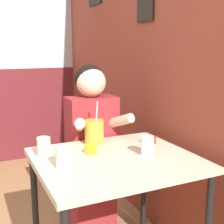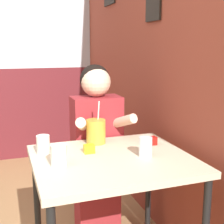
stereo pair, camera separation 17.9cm
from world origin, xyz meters
name	(u,v)px [view 1 (the left image)]	position (x,y,z in m)	size (l,w,h in m)	color
brick_wall_right	(123,46)	(1.52, 1.33, 1.35)	(0.08, 4.65, 2.70)	brown
main_table	(115,171)	(0.98, 0.36, 0.67)	(0.86, 0.75, 0.75)	beige
person_seated	(92,147)	(1.03, 0.86, 0.65)	(0.42, 0.41, 1.23)	maroon
cocktail_pitcher	(94,132)	(0.97, 0.64, 0.83)	(0.12, 0.12, 0.27)	gold
glass_near_pitcher	(147,146)	(1.16, 0.31, 0.80)	(0.07, 0.07, 0.11)	silver
glass_center	(64,157)	(0.68, 0.33, 0.81)	(0.08, 0.08, 0.11)	silver
glass_far_side	(44,147)	(0.63, 0.55, 0.80)	(0.08, 0.08, 0.11)	silver
condiment_ketchup	(150,140)	(1.28, 0.49, 0.77)	(0.06, 0.04, 0.05)	#B7140F
condiment_mustard	(91,150)	(0.88, 0.47, 0.77)	(0.06, 0.04, 0.05)	yellow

